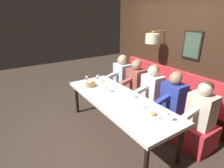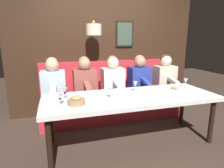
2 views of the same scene
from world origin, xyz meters
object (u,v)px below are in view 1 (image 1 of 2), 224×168
Objects in this scene: diner_near at (174,94)px; diner_middle at (152,84)px; wine_glass_1 at (87,78)px; diner_farthest at (122,71)px; bread_bowl at (91,84)px; wine_glass_3 at (98,77)px; diner_far at (136,77)px; wine_glass_2 at (106,87)px; wine_glass_4 at (130,93)px; wine_glass_0 at (169,115)px; diner_nearest at (202,106)px; dining_table at (118,101)px.

diner_near is 1.00× the size of diner_middle.
diner_farthest is at bearing 4.95° from wine_glass_1.
diner_farthest is at bearing 15.22° from bread_bowl.
diner_far is at bearing -26.03° from wine_glass_3.
wine_glass_3 is (-0.79, 0.39, 0.04)m from diner_far.
diner_farthest is 1.20m from wine_glass_2.
wine_glass_4 is at bearing -120.15° from diner_farthest.
bread_bowl is (-0.30, 1.82, -0.07)m from wine_glass_0.
diner_far reaches higher than bread_bowl.
wine_glass_4 is at bearing -167.92° from diner_middle.
bread_bowl is (-1.03, 0.26, -0.03)m from diner_far.
diner_nearest and diner_farthest have the same top height.
wine_glass_4 is at bearing -37.42° from dining_table.
bread_bowl is (-1.03, 1.33, -0.03)m from diner_near.
wine_glass_2 reaches higher than bread_bowl.
wine_glass_0 is 1.00× the size of wine_glass_4.
diner_farthest is 4.82× the size of wine_glass_0.
diner_far reaches higher than wine_glass_4.
diner_nearest is 1.10m from diner_middle.
wine_glass_1 is 0.75× the size of bread_bowl.
diner_middle is 0.72m from wine_glass_4.
wine_glass_1 is (-1.03, -0.09, 0.04)m from diner_farthest.
diner_far is at bearing -90.00° from diner_farthest.
diner_nearest is 4.82× the size of wine_glass_3.
diner_nearest is at bearing -53.38° from wine_glass_4.
wine_glass_2 and wine_glass_3 have the same top height.
wine_glass_4 is at bearing 126.62° from diner_nearest.
diner_far is 0.96m from wine_glass_2.
diner_nearest is 3.60× the size of bread_bowl.
bread_bowl is at bearing 101.79° from wine_glass_2.
wine_glass_1 reaches higher than dining_table.
diner_near and diner_farthest have the same top height.
wine_glass_2 is (-0.93, 0.85, 0.04)m from diner_near.
diner_farthest reaches higher than bread_bowl.
dining_table is 0.89m from diner_middle.
diner_nearest is at bearing -56.52° from wine_glass_2.
wine_glass_0 is 1.00× the size of wine_glass_3.
diner_middle is 4.82× the size of wine_glass_1.
diner_middle is 3.60× the size of bread_bowl.
wine_glass_3 is (-0.06, 1.95, -0.00)m from wine_glass_0.
diner_far is (0.00, 0.52, 0.00)m from diner_middle.
diner_far is 0.54m from diner_farthest.
diner_farthest is at bearing 11.20° from wine_glass_3.
diner_near is 1.27m from wine_glass_2.
diner_middle is 1.30m from bread_bowl.
diner_near is 0.88m from wine_glass_0.
diner_far is 4.82× the size of wine_glass_1.
diner_far is at bearing 43.64° from wine_glass_4.
diner_nearest reaches higher than wine_glass_4.
wine_glass_3 is (-0.79, -0.16, 0.04)m from diner_farthest.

